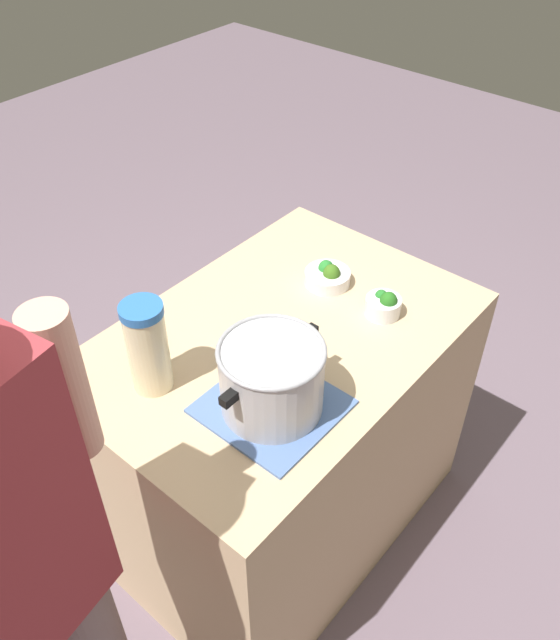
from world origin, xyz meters
TOP-DOWN VIEW (x-y plane):
  - ground_plane at (0.00, 0.00)m, footprint 8.00×8.00m
  - counter_slab at (0.00, 0.00)m, footprint 1.11×0.76m
  - dish_cloth at (0.22, 0.16)m, footprint 0.30×0.31m
  - cooking_pot at (0.22, 0.16)m, footprint 0.32×0.25m
  - lemonade_pitcher at (0.35, -0.12)m, footprint 0.10×0.10m
  - broccoli_bowl_front at (-0.25, 0.17)m, footprint 0.10×0.10m
  - broccoli_bowl_center at (-0.27, -0.04)m, footprint 0.14×0.14m
  - person_cook at (0.90, 0.13)m, footprint 0.50×0.25m

SIDE VIEW (x-z plane):
  - ground_plane at x=0.00m, z-range 0.00..0.00m
  - counter_slab at x=0.00m, z-range 0.00..0.86m
  - dish_cloth at x=0.22m, z-range 0.86..0.86m
  - broccoli_bowl_center at x=-0.27m, z-range 0.85..0.92m
  - broccoli_bowl_front at x=-0.25m, z-range 0.85..0.93m
  - person_cook at x=0.90m, z-range 0.09..1.74m
  - cooking_pot at x=0.22m, z-range 0.87..1.06m
  - lemonade_pitcher at x=0.35m, z-range 0.86..1.11m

